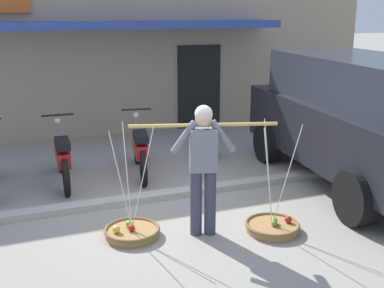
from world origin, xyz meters
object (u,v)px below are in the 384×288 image
motorcycle_second_in_row (62,157)px  fruit_basket_right_side (132,231)px  fruit_basket_left_side (272,226)px  wooden_crate (204,151)px  parked_truck (361,117)px  fruit_vendor (203,162)px  motorcycle_third_in_row (140,149)px

motorcycle_second_in_row → fruit_basket_right_side: bearing=-76.4°
fruit_basket_left_side → wooden_crate: 3.31m
fruit_basket_left_side → parked_truck: 2.70m
fruit_basket_left_side → fruit_basket_right_side: bearing=163.6°
parked_truck → wooden_crate: parked_truck is taller
fruit_vendor → fruit_basket_left_side: fruit_vendor is taller
fruit_basket_left_side → motorcycle_third_in_row: (-1.00, 2.85, 0.38)m
fruit_basket_right_side → motorcycle_second_in_row: fruit_basket_right_side is taller
fruit_basket_left_side → parked_truck: size_ratio=0.29×
fruit_basket_left_side → wooden_crate: fruit_basket_left_side is taller
motorcycle_third_in_row → parked_truck: 3.74m
wooden_crate → fruit_basket_right_side: bearing=-127.9°
motorcycle_third_in_row → parked_truck: size_ratio=0.36×
fruit_basket_right_side → parked_truck: bearing=8.3°
fruit_basket_left_side → motorcycle_second_in_row: size_ratio=0.80×
motorcycle_second_in_row → wooden_crate: size_ratio=4.14×
wooden_crate → motorcycle_second_in_row: bearing=-171.2°
fruit_vendor → fruit_basket_left_side: bearing=-16.4°
fruit_basket_left_side → parked_truck: bearing=26.3°
fruit_vendor → motorcycle_second_in_row: size_ratio=0.97×
motorcycle_third_in_row → wooden_crate: bearing=17.1°
fruit_basket_left_side → wooden_crate: bearing=83.1°
fruit_vendor → parked_truck: 3.22m
fruit_basket_left_side → fruit_basket_right_side: (-1.76, 0.52, 0.00)m
fruit_vendor → parked_truck: parked_truck is taller
fruit_vendor → motorcycle_third_in_row: (-0.12, 2.59, -0.53)m
fruit_vendor → fruit_basket_right_side: size_ratio=1.21×
fruit_vendor → wooden_crate: fruit_vendor is taller
fruit_basket_right_side → motorcycle_third_in_row: (0.76, 2.33, 0.38)m
motorcycle_second_in_row → motorcycle_third_in_row: bearing=-0.4°
motorcycle_third_in_row → parked_truck: bearing=-28.5°
fruit_basket_right_side → motorcycle_third_in_row: fruit_basket_right_side is taller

